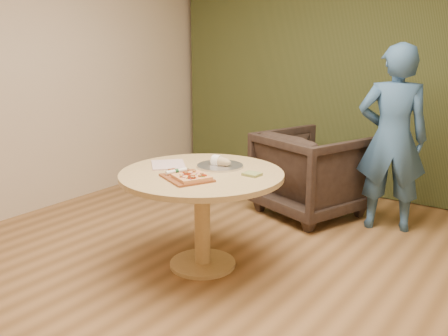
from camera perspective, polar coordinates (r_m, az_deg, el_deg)
The scene contains 12 objects.
room_shell at distance 3.08m, azimuth -2.30°, elevation 8.85°, with size 5.04×6.04×2.84m.
curtain at distance 5.65m, azimuth 16.36°, elevation 10.95°, with size 4.80×0.14×2.78m, color #303719.
pedestal_table at distance 3.72m, azimuth -2.55°, elevation -2.56°, with size 1.22×1.22×0.75m.
pizza_paddle at distance 3.52m, azimuth -4.36°, elevation -1.09°, with size 0.47×0.40×0.01m.
flatbread_pizza at distance 3.46m, azimuth -3.73°, elevation -1.01°, with size 0.29×0.29×0.04m.
cutlery_roll at distance 3.61m, azimuth -5.47°, elevation -0.37°, with size 0.08×0.20×0.03m.
newspaper at distance 3.90m, azimuth -6.41°, elevation 0.39°, with size 0.30×0.25×0.01m, color white.
serving_tray at distance 3.83m, azimuth -0.45°, elevation 0.25°, with size 0.36×0.36×0.02m.
bread_roll at distance 3.83m, azimuth -0.56°, elevation 0.79°, with size 0.19×0.09×0.09m.
green_packet at distance 3.59m, azimuth 3.23°, elevation -0.71°, with size 0.12×0.10×0.02m, color olive.
armchair at distance 4.97m, azimuth 9.99°, elevation -0.13°, with size 0.89×0.84×0.92m, color black.
person_standing at distance 4.69m, azimuth 18.66°, elevation 3.16°, with size 0.61×0.40×1.68m, color #335A83.
Camera 1 is at (1.88, -2.42, 1.71)m, focal length 40.00 mm.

